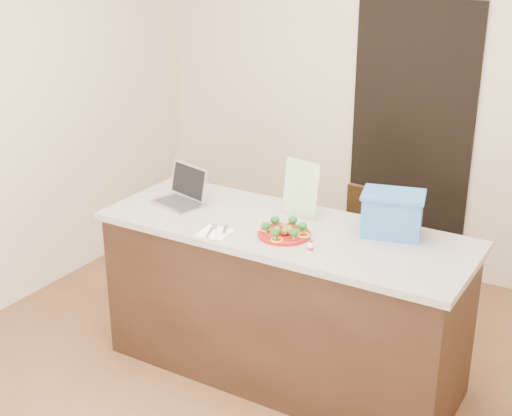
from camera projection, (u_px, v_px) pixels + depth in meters
The scene contains 16 objects.
ground at pixel (260, 392), 4.00m from camera, with size 4.00×4.00×0.00m, color brown.
room_shell at pixel (261, 110), 3.41m from camera, with size 4.00×4.00×4.00m.
doorway at pixel (410, 140), 5.18m from camera, with size 0.90×0.02×2.00m, color black.
island at pixel (283, 301), 4.04m from camera, with size 2.06×0.76×0.92m.
plate at pixel (284, 234), 3.75m from camera, with size 0.28×0.28×0.02m.
meatballs at pixel (285, 229), 3.74m from camera, with size 0.10×0.11×0.04m.
broccoli at pixel (284, 226), 3.74m from camera, with size 0.22×0.24×0.04m.
pepper_rings at pixel (284, 232), 3.75m from camera, with size 0.28×0.28×0.01m.
napkin at pixel (215, 233), 3.79m from camera, with size 0.16×0.16×0.01m, color silver.
fork at pixel (213, 230), 3.80m from camera, with size 0.06×0.17×0.00m.
knife at pixel (218, 234), 3.75m from camera, with size 0.06×0.20×0.01m.
yogurt_bottle at pixel (311, 247), 3.56m from camera, with size 0.03×0.03×0.06m.
laptop at pixel (183, 193), 4.20m from camera, with size 0.35×0.32×0.22m.
leaflet at pixel (301, 189), 3.97m from camera, with size 0.22×0.00×0.32m, color silver.
blue_box at pixel (392, 214), 3.74m from camera, with size 0.37×0.31×0.23m.
chair at pixel (367, 252), 4.54m from camera, with size 0.44×0.44×0.90m.
Camera 1 is at (1.69, -2.89, 2.42)m, focal length 50.00 mm.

